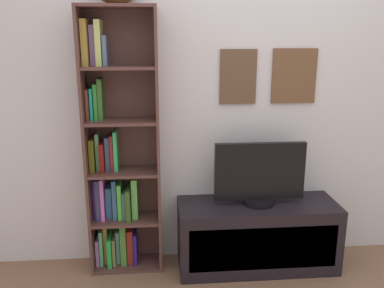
# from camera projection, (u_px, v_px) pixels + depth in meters

# --- Properties ---
(back_wall) EXTENTS (4.80, 0.08, 2.49)m
(back_wall) POSITION_uv_depth(u_px,v_px,m) (227.00, 94.00, 2.91)
(back_wall) COLOR silver
(back_wall) RESTS_ON ground
(bookshelf) EXTENTS (0.51, 0.25, 1.84)m
(bookshelf) POSITION_uv_depth(u_px,v_px,m) (117.00, 159.00, 2.83)
(bookshelf) COLOR brown
(bookshelf) RESTS_ON ground
(tv_stand) EXTENTS (1.14, 0.41, 0.49)m
(tv_stand) POSITION_uv_depth(u_px,v_px,m) (257.00, 235.00, 2.95)
(tv_stand) COLOR black
(tv_stand) RESTS_ON ground
(television) EXTENTS (0.64, 0.22, 0.45)m
(television) POSITION_uv_depth(u_px,v_px,m) (260.00, 175.00, 2.83)
(television) COLOR black
(television) RESTS_ON tv_stand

